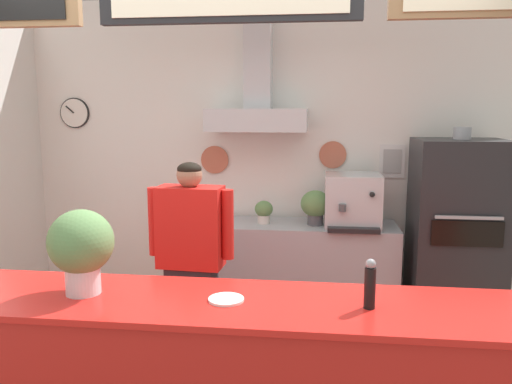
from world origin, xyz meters
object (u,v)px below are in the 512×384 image
at_px(pizza_oven, 455,240).
at_px(potted_sage, 264,211).
at_px(condiment_plate, 226,299).
at_px(basil_vase, 81,248).
at_px(potted_basil, 315,205).
at_px(espresso_machine, 352,201).
at_px(pepper_grinder, 370,284).
at_px(shop_worker, 191,270).

bearing_deg(pizza_oven, potted_sage, 176.64).
xyz_separation_m(condiment_plate, basil_vase, (-0.70, 0.01, 0.22)).
bearing_deg(condiment_plate, basil_vase, 178.96).
distance_m(potted_sage, potted_basil, 0.46).
distance_m(espresso_machine, condiment_plate, 2.30).
height_order(condiment_plate, pepper_grinder, pepper_grinder).
distance_m(condiment_plate, pepper_grinder, 0.66).
xyz_separation_m(potted_sage, basil_vase, (-0.64, -2.17, 0.24)).
relative_size(pizza_oven, potted_basil, 5.85).
distance_m(potted_basil, basil_vase, 2.44).
bearing_deg(basil_vase, potted_sage, 73.49).
distance_m(espresso_machine, pepper_grinder, 2.20).
xyz_separation_m(potted_sage, pepper_grinder, (0.71, -2.20, 0.12)).
bearing_deg(shop_worker, potted_sage, -104.63).
xyz_separation_m(pizza_oven, basil_vase, (-2.26, -2.08, 0.43)).
distance_m(pizza_oven, potted_basil, 1.20).
relative_size(shop_worker, condiment_plate, 9.47).
distance_m(potted_sage, basil_vase, 2.28).
height_order(shop_worker, condiment_plate, shop_worker).
bearing_deg(pepper_grinder, basil_vase, 178.97).
height_order(condiment_plate, basil_vase, basil_vase).
bearing_deg(potted_sage, potted_basil, -0.02).
bearing_deg(basil_vase, pepper_grinder, -1.03).
relative_size(pizza_oven, shop_worker, 1.13).
xyz_separation_m(pizza_oven, pepper_grinder, (-0.91, -2.10, 0.31)).
relative_size(condiment_plate, basil_vase, 0.40).
height_order(pizza_oven, pepper_grinder, pizza_oven).
distance_m(shop_worker, basil_vase, 1.16).
bearing_deg(potted_sage, espresso_machine, 0.11).
height_order(pizza_oven, potted_basil, pizza_oven).
height_order(espresso_machine, pepper_grinder, espresso_machine).
relative_size(espresso_machine, condiment_plate, 3.12).
relative_size(pizza_oven, potted_sage, 8.75).
xyz_separation_m(pizza_oven, shop_worker, (-1.99, -1.04, -0.01)).
bearing_deg(condiment_plate, pepper_grinder, -1.03).
xyz_separation_m(potted_basil, condiment_plate, (-0.39, -2.19, -0.04)).
distance_m(potted_sage, pepper_grinder, 2.31).
bearing_deg(pizza_oven, condiment_plate, -126.74).
bearing_deg(potted_sage, basil_vase, -106.51).
bearing_deg(pizza_oven, basil_vase, -137.42).
height_order(basil_vase, pepper_grinder, basil_vase).
bearing_deg(condiment_plate, espresso_machine, 71.99).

